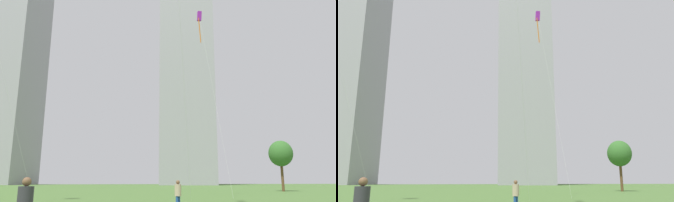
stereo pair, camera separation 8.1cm
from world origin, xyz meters
TOP-DOWN VIEW (x-y plane):
  - person_standing_0 at (2.77, 6.85)m, footprint 0.39×0.39m
  - kite_flying_0 at (8.72, 23.40)m, footprint 2.23×4.15m
  - park_tree_1 at (25.86, 38.52)m, footprint 3.87×3.87m
  - distant_highrise_0 at (-43.94, 131.87)m, footprint 22.78×26.36m
  - distant_highrise_1 at (27.48, 114.71)m, footprint 26.01×30.06m

SIDE VIEW (x-z plane):
  - person_standing_0 at x=2.77m, z-range 0.14..1.88m
  - park_tree_1 at x=25.86m, z-range 1.91..9.98m
  - kite_flying_0 at x=8.72m, z-range 10.03..31.97m
  - distant_highrise_1 at x=27.48m, z-range 0.00..90.00m
  - distant_highrise_0 at x=-43.94m, z-range 0.00..91.02m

